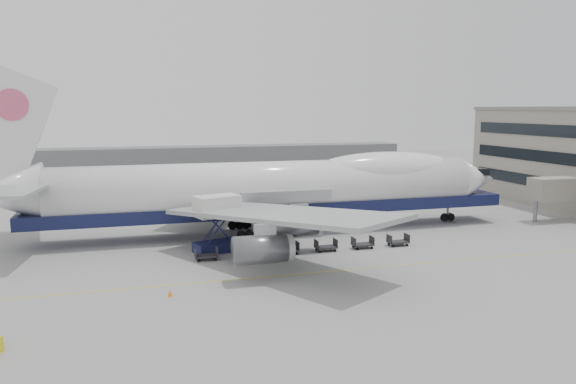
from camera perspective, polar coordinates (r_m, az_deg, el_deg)
name	(u,v)px	position (r m, az deg, el deg)	size (l,w,h in m)	color
ground	(300,256)	(59.00, 1.24, -6.56)	(260.00, 260.00, 0.00)	gray
apron_line	(319,272)	(53.53, 3.20, -8.15)	(60.00, 0.15, 0.01)	gold
hangar	(159,163)	(125.07, -12.97, 2.87)	(110.00, 8.00, 7.00)	slate
airliner	(276,188)	(69.35, -1.23, 0.46)	(67.00, 55.30, 19.98)	white
catering_truck	(217,220)	(60.72, -7.19, -2.85)	(5.54, 4.51, 6.11)	#191D4C
traffic_cone	(170,293)	(47.90, -11.90, -10.01)	(0.39, 0.39, 0.58)	orange
dolly_0	(206,255)	(58.04, -8.30, -6.36)	(2.30, 1.35, 1.30)	#2D2D30
dolly_1	(248,252)	(58.77, -4.11, -6.11)	(2.30, 1.35, 1.30)	#2D2D30
dolly_2	(288,249)	(59.79, -0.04, -5.83)	(2.30, 1.35, 1.30)	#2D2D30
dolly_3	(326,246)	(61.11, 3.87, -5.53)	(2.30, 1.35, 1.30)	#2D2D30
dolly_4	(363,244)	(62.70, 7.59, -5.23)	(2.30, 1.35, 1.30)	#2D2D30
dolly_5	(398,241)	(64.53, 11.11, -4.92)	(2.30, 1.35, 1.30)	#2D2D30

